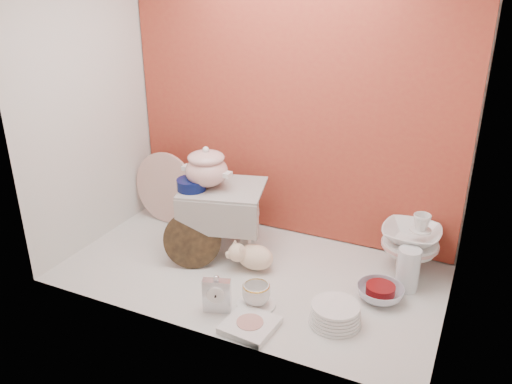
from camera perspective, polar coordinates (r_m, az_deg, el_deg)
ground at (r=2.58m, az=-0.60°, el=-8.69°), size 1.80×1.80×0.00m
niche_shell at (r=2.39m, az=1.22°, el=12.81°), size 1.86×1.03×1.53m
step_stool at (r=2.71m, az=-3.52°, el=-2.81°), size 0.48×0.44×0.35m
soup_tureen at (r=2.60m, az=-5.42°, el=2.74°), size 0.32×0.32×0.21m
cobalt_bowl at (r=2.61m, az=-7.05°, el=0.83°), size 0.18×0.18×0.05m
floral_platter at (r=3.03m, az=-9.85°, el=0.46°), size 0.41×0.09×0.41m
blue_white_vase at (r=2.97m, az=-4.51°, el=-1.43°), size 0.30×0.30×0.25m
lacquer_tray at (r=2.59m, az=-6.96°, el=-5.20°), size 0.30×0.22×0.27m
mantel_clock at (r=2.27m, az=-4.29°, el=-10.99°), size 0.13×0.08×0.17m
plush_pig at (r=2.56m, az=-0.09°, el=-7.05°), size 0.26×0.20×0.14m
teacup_saucer at (r=2.34m, az=0.02°, el=-12.13°), size 0.17×0.17×0.01m
gold_rim_teacup at (r=2.31m, az=0.02°, el=-11.03°), size 0.14×0.14×0.10m
lattice_dish at (r=2.21m, az=-0.66°, el=-14.31°), size 0.22×0.22×0.03m
dinner_plate_stack at (r=2.25m, az=8.62°, el=-12.97°), size 0.25×0.25×0.09m
crystal_bowl at (r=2.43m, az=13.37°, el=-10.65°), size 0.25×0.25×0.06m
clear_glass_vase at (r=2.50m, az=16.22°, el=-8.11°), size 0.12×0.12×0.21m
porcelain_tower at (r=2.62m, az=16.46°, el=-5.23°), size 0.33×0.33×0.31m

